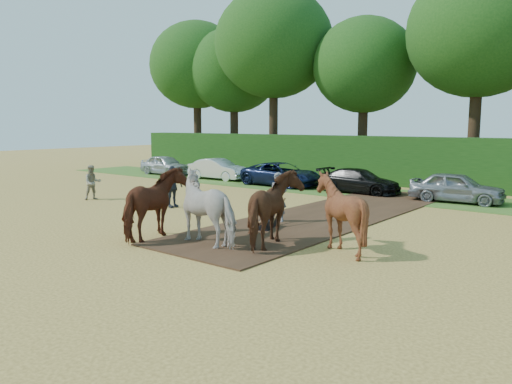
{
  "coord_description": "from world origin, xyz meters",
  "views": [
    {
      "loc": [
        11.84,
        -10.93,
        3.78
      ],
      "look_at": [
        0.98,
        2.62,
        1.4
      ],
      "focal_mm": 35.0,
      "sensor_mm": 36.0,
      "label": 1
    }
  ],
  "objects_px": {
    "spectator_far": "(172,187)",
    "parked_cars": "(386,182)",
    "plough_team": "(245,208)",
    "spectator_near": "(92,182)"
  },
  "relations": [
    {
      "from": "spectator_near",
      "to": "spectator_far",
      "type": "relative_size",
      "value": 0.91
    },
    {
      "from": "plough_team",
      "to": "parked_cars",
      "type": "distance_m",
      "value": 13.04
    },
    {
      "from": "spectator_far",
      "to": "plough_team",
      "type": "relative_size",
      "value": 0.24
    },
    {
      "from": "plough_team",
      "to": "parked_cars",
      "type": "bearing_deg",
      "value": 94.99
    },
    {
      "from": "plough_team",
      "to": "parked_cars",
      "type": "height_order",
      "value": "plough_team"
    },
    {
      "from": "plough_team",
      "to": "parked_cars",
      "type": "relative_size",
      "value": 0.19
    },
    {
      "from": "spectator_near",
      "to": "spectator_far",
      "type": "height_order",
      "value": "spectator_far"
    },
    {
      "from": "spectator_far",
      "to": "parked_cars",
      "type": "relative_size",
      "value": 0.05
    },
    {
      "from": "spectator_near",
      "to": "plough_team",
      "type": "distance_m",
      "value": 12.2
    },
    {
      "from": "spectator_far",
      "to": "parked_cars",
      "type": "height_order",
      "value": "spectator_far"
    }
  ]
}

